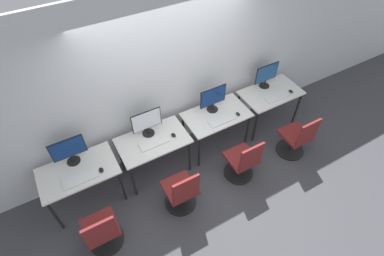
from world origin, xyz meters
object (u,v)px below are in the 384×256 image
(mouse_left, at_px, (174,135))
(monitor_right, at_px, (213,98))
(office_chair_right, at_px, (243,162))
(monitor_far_right, at_px, (267,75))
(office_chair_far_right, at_px, (297,139))
(office_chair_left, at_px, (182,193))
(keyboard_far_left, at_px, (80,179))
(mouse_far_right, at_px, (291,91))
(keyboard_left, at_px, (155,143))
(mouse_right, at_px, (238,114))
(monitor_left, at_px, (147,122))
(monitor_far_left, at_px, (69,150))
(office_chair_far_left, at_px, (103,233))
(keyboard_far_right, at_px, (277,97))
(keyboard_right, at_px, (222,120))
(mouse_far_left, at_px, (101,170))

(mouse_left, bearing_deg, monitor_right, 14.08)
(office_chair_right, bearing_deg, monitor_far_right, 41.28)
(mouse_left, distance_m, office_chair_far_right, 2.09)
(mouse_left, height_order, office_chair_left, office_chair_left)
(keyboard_far_left, height_order, mouse_far_right, mouse_far_right)
(keyboard_left, relative_size, mouse_right, 5.07)
(keyboard_left, height_order, office_chair_left, office_chair_left)
(office_chair_left, height_order, mouse_far_right, office_chair_left)
(monitor_far_right, bearing_deg, monitor_left, -179.08)
(monitor_left, distance_m, mouse_right, 1.48)
(office_chair_right, bearing_deg, monitor_far_left, 156.96)
(office_chair_right, distance_m, mouse_far_right, 1.59)
(office_chair_left, bearing_deg, office_chair_right, 0.50)
(office_chair_right, bearing_deg, monitor_left, 140.61)
(office_chair_far_left, xyz_separation_m, office_chair_left, (1.18, 0.02, 0.00))
(monitor_left, relative_size, keyboard_far_right, 1.01)
(office_chair_far_right, bearing_deg, keyboard_far_right, 86.42)
(office_chair_left, bearing_deg, keyboard_right, 30.47)
(keyboard_far_right, bearing_deg, keyboard_far_left, -179.95)
(keyboard_far_left, distance_m, office_chair_right, 2.39)
(mouse_far_right, relative_size, office_chair_far_right, 0.10)
(keyboard_far_left, height_order, office_chair_right, office_chair_right)
(mouse_left, bearing_deg, office_chair_right, -40.16)
(office_chair_right, bearing_deg, office_chair_far_right, -2.66)
(mouse_left, bearing_deg, monitor_far_left, 169.69)
(keyboard_right, height_order, monitor_far_right, monitor_far_right)
(monitor_far_right, bearing_deg, keyboard_far_left, -174.04)
(mouse_far_left, xyz_separation_m, mouse_left, (1.15, 0.08, 0.00))
(monitor_left, distance_m, monitor_right, 1.13)
(keyboard_right, xyz_separation_m, monitor_far_right, (1.13, 0.36, 0.24))
(mouse_far_right, bearing_deg, monitor_left, 172.70)
(office_chair_far_right, bearing_deg, monitor_far_right, 87.64)
(keyboard_far_right, relative_size, office_chair_far_right, 0.52)
(keyboard_far_left, relative_size, keyboard_right, 1.00)
(mouse_far_right, bearing_deg, mouse_right, -179.50)
(mouse_right, bearing_deg, mouse_far_right, 0.50)
(keyboard_far_left, distance_m, keyboard_far_right, 3.39)
(keyboard_far_right, bearing_deg, keyboard_left, 177.73)
(office_chair_right, height_order, monitor_far_right, monitor_far_right)
(mouse_far_left, height_order, keyboard_far_right, mouse_far_left)
(mouse_right, relative_size, monitor_far_right, 0.20)
(monitor_left, height_order, office_chair_left, monitor_left)
(mouse_left, bearing_deg, monitor_far_right, 7.93)
(monitor_far_left, distance_m, keyboard_right, 2.30)
(office_chair_far_left, distance_m, mouse_far_right, 3.76)
(mouse_far_left, height_order, monitor_right, monitor_right)
(office_chair_far_left, xyz_separation_m, mouse_far_right, (3.68, 0.64, 0.41))
(keyboard_far_left, relative_size, mouse_far_left, 5.07)
(mouse_right, xyz_separation_m, keyboard_far_right, (0.83, 0.02, -0.01))
(monitor_right, xyz_separation_m, mouse_far_right, (1.43, -0.30, -0.23))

